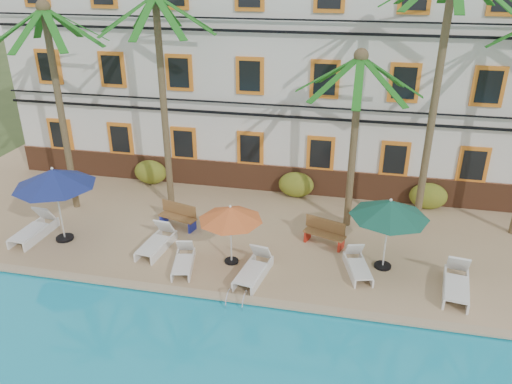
% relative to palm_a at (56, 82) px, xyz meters
% --- Properties ---
extents(ground, '(100.00, 100.00, 0.00)m').
position_rel_palm_a_xyz_m(ground, '(8.14, -3.77, -5.38)').
color(ground, '#384C23').
rests_on(ground, ground).
extents(pool_deck, '(30.00, 12.00, 0.25)m').
position_rel_palm_a_xyz_m(pool_deck, '(8.14, 1.23, -5.26)').
color(pool_deck, tan).
rests_on(pool_deck, ground).
extents(pool_coping, '(30.00, 0.35, 0.06)m').
position_rel_palm_a_xyz_m(pool_coping, '(8.14, -4.67, -5.10)').
color(pool_coping, tan).
rests_on(pool_coping, pool_deck).
extents(hotel_building, '(25.40, 6.44, 10.22)m').
position_rel_palm_a_xyz_m(hotel_building, '(8.14, 6.21, -0.01)').
color(hotel_building, silver).
rests_on(hotel_building, pool_deck).
extents(palm_a, '(4.30, 4.30, 8.00)m').
position_rel_palm_a_xyz_m(palm_a, '(0.00, 0.00, 0.00)').
color(palm_a, brown).
rests_on(palm_a, pool_deck).
extents(palm_b, '(4.30, 4.30, 8.40)m').
position_rel_palm_a_xyz_m(palm_b, '(3.82, 0.84, 0.23)').
color(palm_b, brown).
rests_on(palm_b, pool_deck).
extents(palm_c, '(4.30, 4.30, 6.60)m').
position_rel_palm_a_xyz_m(palm_c, '(10.97, 0.77, -0.82)').
color(palm_c, brown).
rests_on(palm_c, pool_deck).
extents(palm_d, '(4.30, 4.30, 9.42)m').
position_rel_palm_a_xyz_m(palm_d, '(13.49, 0.70, 0.80)').
color(palm_d, brown).
rests_on(palm_d, pool_deck).
extents(shrub_left, '(1.50, 0.90, 1.10)m').
position_rel_palm_a_xyz_m(shrub_left, '(2.10, 2.83, -4.58)').
color(shrub_left, '#215919').
rests_on(shrub_left, pool_deck).
extents(shrub_mid, '(1.50, 0.90, 1.10)m').
position_rel_palm_a_xyz_m(shrub_mid, '(8.71, 2.83, -4.58)').
color(shrub_mid, '#215919').
rests_on(shrub_mid, pool_deck).
extents(shrub_right, '(1.50, 0.90, 1.10)m').
position_rel_palm_a_xyz_m(shrub_right, '(14.11, 2.83, -4.58)').
color(shrub_right, '#215919').
rests_on(shrub_right, pool_deck).
extents(umbrella_blue, '(2.84, 2.84, 2.83)m').
position_rel_palm_a_xyz_m(umbrella_blue, '(0.99, -2.52, -2.72)').
color(umbrella_blue, black).
rests_on(umbrella_blue, pool_deck).
extents(umbrella_red, '(2.13, 2.13, 2.14)m').
position_rel_palm_a_xyz_m(umbrella_red, '(7.31, -2.72, -3.32)').
color(umbrella_red, black).
rests_on(umbrella_red, pool_deck).
extents(umbrella_green, '(2.51, 2.51, 2.51)m').
position_rel_palm_a_xyz_m(umbrella_green, '(12.28, -1.96, -2.99)').
color(umbrella_green, black).
rests_on(umbrella_green, pool_deck).
extents(lounger_a, '(0.82, 2.07, 0.96)m').
position_rel_palm_a_xyz_m(lounger_a, '(-0.17, -2.57, -4.82)').
color(lounger_a, silver).
rests_on(lounger_a, pool_deck).
extents(lounger_b, '(0.88, 1.98, 0.91)m').
position_rel_palm_a_xyz_m(lounger_b, '(4.55, -2.46, -4.84)').
color(lounger_b, silver).
rests_on(lounger_b, pool_deck).
extents(lounger_c, '(0.93, 1.77, 0.79)m').
position_rel_palm_a_xyz_m(lounger_c, '(5.85, -3.35, -4.88)').
color(lounger_c, silver).
rests_on(lounger_c, pool_deck).
extents(lounger_d, '(1.00, 2.03, 0.92)m').
position_rel_palm_a_xyz_m(lounger_d, '(8.23, -3.40, -4.84)').
color(lounger_d, silver).
rests_on(lounger_d, pool_deck).
extents(lounger_e, '(1.05, 1.83, 0.82)m').
position_rel_palm_a_xyz_m(lounger_e, '(11.46, -2.44, -4.87)').
color(lounger_e, silver).
rests_on(lounger_e, pool_deck).
extents(lounger_f, '(1.01, 2.12, 0.96)m').
position_rel_palm_a_xyz_m(lounger_f, '(14.43, -2.91, -4.82)').
color(lounger_f, silver).
rests_on(lounger_f, pool_deck).
extents(bench_left, '(1.57, 0.85, 0.93)m').
position_rel_palm_a_xyz_m(bench_left, '(4.74, -0.74, -4.67)').
color(bench_left, olive).
rests_on(bench_left, pool_deck).
extents(bench_right, '(1.57, 0.95, 0.93)m').
position_rel_palm_a_xyz_m(bench_right, '(10.27, -0.87, -4.67)').
color(bench_right, olive).
rests_on(bench_right, pool_deck).
extents(pool_ladder, '(0.54, 0.74, 0.74)m').
position_rel_palm_a_xyz_m(pool_ladder, '(8.00, -4.77, -5.13)').
color(pool_ladder, silver).
rests_on(pool_ladder, ground).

